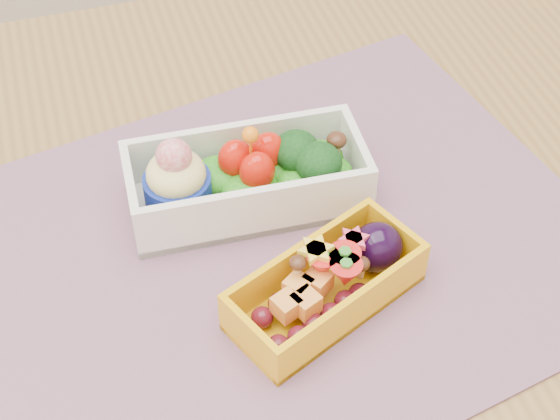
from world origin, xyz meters
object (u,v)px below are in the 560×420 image
object	(u,v)px
bento_white	(246,178)
placemat	(273,249)
table	(267,339)
bento_yellow	(329,283)

from	to	relation	value
bento_white	placemat	bearing A→B (deg)	-80.86
table	bento_white	bearing A→B (deg)	86.74
table	bento_white	distance (m)	0.15
bento_white	bento_yellow	xyz separation A→B (m)	(0.03, -0.12, -0.01)
placemat	bento_yellow	bearing A→B (deg)	-68.15
placemat	bento_yellow	size ratio (longest dim) A/B	3.13
table	placemat	size ratio (longest dim) A/B	2.35
table	bento_white	size ratio (longest dim) A/B	6.06
table	placemat	distance (m)	0.10
placemat	table	bearing A→B (deg)	-125.72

